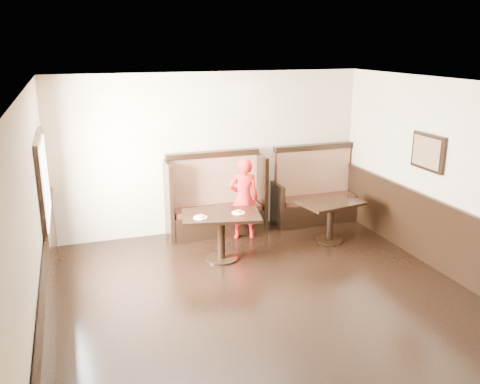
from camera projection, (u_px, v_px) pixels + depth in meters
name	position (u px, v px, depth m)	size (l,w,h in m)	color
ground	(291.00, 325.00, 6.13)	(7.00, 7.00, 0.00)	black
room_shell	(261.00, 268.00, 6.11)	(7.00, 7.00, 7.00)	beige
booth_main	(216.00, 204.00, 8.97)	(1.75, 0.72, 1.45)	black
booth_neighbor	(315.00, 196.00, 9.58)	(1.65, 0.72, 1.45)	black
table_main	(221.00, 225.00, 7.81)	(1.31, 0.96, 0.75)	black
table_neighbor	(331.00, 212.00, 8.57)	(1.11, 0.83, 0.70)	black
child	(244.00, 199.00, 8.65)	(0.52, 0.34, 1.43)	red
pizza_plate_left	(200.00, 217.00, 7.58)	(0.21, 0.21, 0.04)	white
pizza_plate_right	(238.00, 212.00, 7.80)	(0.20, 0.20, 0.04)	white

